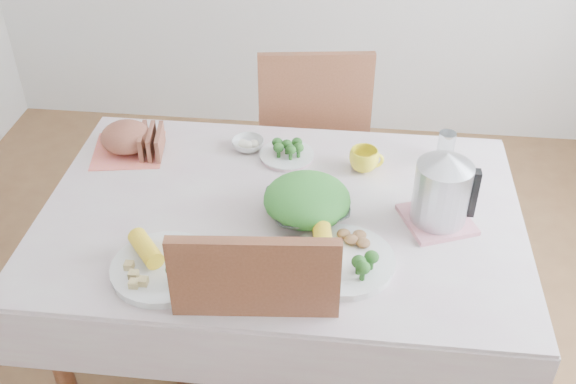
# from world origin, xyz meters

# --- Properties ---
(floor) EXTENTS (3.60, 3.60, 0.00)m
(floor) POSITION_xyz_m (0.00, 0.00, 0.00)
(floor) COLOR brown
(floor) RESTS_ON ground
(dining_table) EXTENTS (1.40, 0.90, 0.75)m
(dining_table) POSITION_xyz_m (0.00, 0.00, 0.38)
(dining_table) COLOR brown
(dining_table) RESTS_ON floor
(tablecloth) EXTENTS (1.50, 1.00, 0.01)m
(tablecloth) POSITION_xyz_m (0.00, 0.00, 0.76)
(tablecloth) COLOR beige
(tablecloth) RESTS_ON dining_table
(chair_far) EXTENTS (0.52, 0.52, 1.01)m
(chair_far) POSITION_xyz_m (0.03, 0.82, 0.47)
(chair_far) COLOR brown
(chair_far) RESTS_ON floor
(salad_bowl) EXTENTS (0.32, 0.32, 0.06)m
(salad_bowl) POSITION_xyz_m (0.08, -0.02, 0.79)
(salad_bowl) COLOR white
(salad_bowl) RESTS_ON tablecloth
(dinner_plate_left) EXTENTS (0.38, 0.38, 0.02)m
(dinner_plate_left) POSITION_xyz_m (-0.29, -0.31, 0.77)
(dinner_plate_left) COLOR white
(dinner_plate_left) RESTS_ON tablecloth
(dinner_plate_right) EXTENTS (0.36, 0.36, 0.03)m
(dinner_plate_right) POSITION_xyz_m (0.20, -0.23, 0.77)
(dinner_plate_right) COLOR white
(dinner_plate_right) RESTS_ON tablecloth
(broccoli_plate) EXTENTS (0.25, 0.25, 0.02)m
(broccoli_plate) POSITION_xyz_m (-0.02, 0.30, 0.77)
(broccoli_plate) COLOR beige
(broccoli_plate) RESTS_ON tablecloth
(napkin) EXTENTS (0.28, 0.28, 0.00)m
(napkin) POSITION_xyz_m (-0.58, 0.28, 0.76)
(napkin) COLOR #F06F5C
(napkin) RESTS_ON tablecloth
(bread_loaf) EXTENTS (0.21, 0.21, 0.11)m
(bread_loaf) POSITION_xyz_m (-0.58, 0.28, 0.82)
(bread_loaf) COLOR brown
(bread_loaf) RESTS_ON napkin
(fruit_bowl) EXTENTS (0.15, 0.15, 0.04)m
(fruit_bowl) POSITION_xyz_m (-0.16, 0.34, 0.78)
(fruit_bowl) COLOR white
(fruit_bowl) RESTS_ON tablecloth
(yellow_mug) EXTENTS (0.13, 0.13, 0.08)m
(yellow_mug) POSITION_xyz_m (0.25, 0.25, 0.80)
(yellow_mug) COLOR yellow
(yellow_mug) RESTS_ON tablecloth
(glass_tumbler) EXTENTS (0.07, 0.07, 0.11)m
(glass_tumbler) POSITION_xyz_m (0.53, 0.34, 0.83)
(glass_tumbler) COLOR white
(glass_tumbler) RESTS_ON tablecloth
(pink_tray) EXTENTS (0.25, 0.25, 0.02)m
(pink_tray) POSITION_xyz_m (0.48, -0.00, 0.77)
(pink_tray) COLOR pink
(pink_tray) RESTS_ON tablecloth
(electric_kettle) EXTENTS (0.20, 0.20, 0.24)m
(electric_kettle) POSITION_xyz_m (0.48, -0.00, 0.88)
(electric_kettle) COLOR #B2B5BA
(electric_kettle) RESTS_ON pink_tray
(fork_left) EXTENTS (0.03, 0.19, 0.00)m
(fork_left) POSITION_xyz_m (0.06, -0.24, 0.76)
(fork_left) COLOR silver
(fork_left) RESTS_ON tablecloth
(fork_right) EXTENTS (0.11, 0.17, 0.00)m
(fork_right) POSITION_xyz_m (0.25, -0.20, 0.76)
(fork_right) COLOR silver
(fork_right) RESTS_ON tablecloth
(knife) EXTENTS (0.19, 0.08, 0.00)m
(knife) POSITION_xyz_m (-0.00, -0.21, 0.76)
(knife) COLOR silver
(knife) RESTS_ON tablecloth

